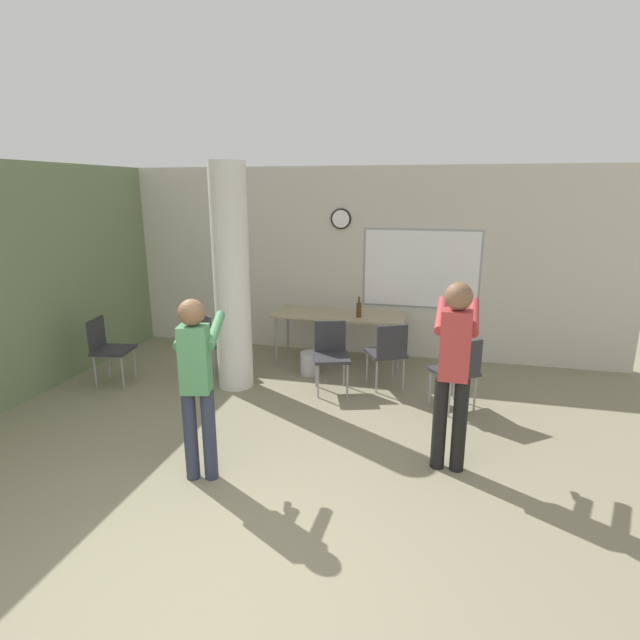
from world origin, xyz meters
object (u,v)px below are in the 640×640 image
object	(u,v)px
chair_near_pillar	(216,338)
chair_table_front	(331,351)
chair_table_right	(388,350)
bottle_on_table	(359,309)
folding_table	(340,317)
person_playing_side	(454,362)
person_playing_front	(197,376)
chair_mid_room	(458,369)
chair_by_left_wall	(108,346)

from	to	relation	value
chair_near_pillar	chair_table_front	bearing A→B (deg)	-5.71
chair_table_right	bottle_on_table	bearing A→B (deg)	125.78
chair_near_pillar	chair_table_right	world-z (taller)	same
bottle_on_table	chair_table_right	bearing A→B (deg)	-54.22
chair_table_front	folding_table	bearing A→B (deg)	95.67
chair_table_front	person_playing_side	world-z (taller)	person_playing_side
bottle_on_table	folding_table	bearing A→B (deg)	157.67
folding_table	person_playing_side	distance (m)	2.98
chair_near_pillar	person_playing_side	xyz separation A→B (m)	(3.08, -1.69, 0.51)
person_playing_side	chair_table_right	bearing A→B (deg)	113.43
chair_table_front	person_playing_side	bearing A→B (deg)	-46.70
person_playing_front	bottle_on_table	bearing A→B (deg)	74.35
chair_mid_room	person_playing_side	xyz separation A→B (m)	(-0.09, -1.27, 0.51)
chair_near_pillar	folding_table	bearing A→B (deg)	28.69
chair_table_front	person_playing_front	distance (m)	2.35
chair_mid_room	chair_near_pillar	world-z (taller)	same
bottle_on_table	person_playing_front	distance (m)	3.22
chair_mid_room	person_playing_side	world-z (taller)	person_playing_side
bottle_on_table	person_playing_side	world-z (taller)	person_playing_side
folding_table	chair_near_pillar	world-z (taller)	chair_near_pillar
chair_by_left_wall	chair_near_pillar	bearing A→B (deg)	27.36
chair_mid_room	folding_table	bearing A→B (deg)	142.12
folding_table	chair_mid_room	xyz separation A→B (m)	(1.63, -1.27, -0.18)
folding_table	chair_table_front	world-z (taller)	chair_table_front
chair_table_right	person_playing_front	distance (m)	2.81
chair_mid_room	person_playing_side	distance (m)	1.37
chair_mid_room	chair_table_right	size ratio (longest dim) A/B	1.00
bottle_on_table	chair_table_front	world-z (taller)	bottle_on_table
chair_by_left_wall	chair_table_right	bearing A→B (deg)	10.80
chair_mid_room	chair_table_front	xyz separation A→B (m)	(-1.53, 0.26, 0.00)
chair_near_pillar	bottle_on_table	bearing A→B (deg)	21.46
chair_table_right	chair_near_pillar	bearing A→B (deg)	-178.88
chair_table_front	chair_mid_room	bearing A→B (deg)	-9.59
chair_by_left_wall	chair_mid_room	world-z (taller)	same
folding_table	chair_table_right	world-z (taller)	chair_table_right
folding_table	bottle_on_table	size ratio (longest dim) A/B	6.48
chair_table_right	person_playing_front	world-z (taller)	person_playing_front
chair_table_right	chair_mid_room	bearing A→B (deg)	-28.99
chair_mid_room	person_playing_side	bearing A→B (deg)	-94.27
chair_table_front	chair_table_right	size ratio (longest dim) A/B	1.00
chair_by_left_wall	person_playing_front	world-z (taller)	person_playing_front
bottle_on_table	chair_near_pillar	size ratio (longest dim) A/B	0.33
chair_table_right	chair_table_front	bearing A→B (deg)	-162.94
person_playing_side	chair_by_left_wall	bearing A→B (deg)	166.19
folding_table	chair_mid_room	bearing A→B (deg)	-37.88
chair_mid_room	chair_near_pillar	xyz separation A→B (m)	(-3.18, 0.42, 0.00)
person_playing_front	chair_by_left_wall	bearing A→B (deg)	141.61
chair_table_right	person_playing_side	world-z (taller)	person_playing_side
chair_near_pillar	person_playing_front	xyz separation A→B (m)	(0.98, -2.37, 0.44)
chair_by_left_wall	chair_table_right	world-z (taller)	same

